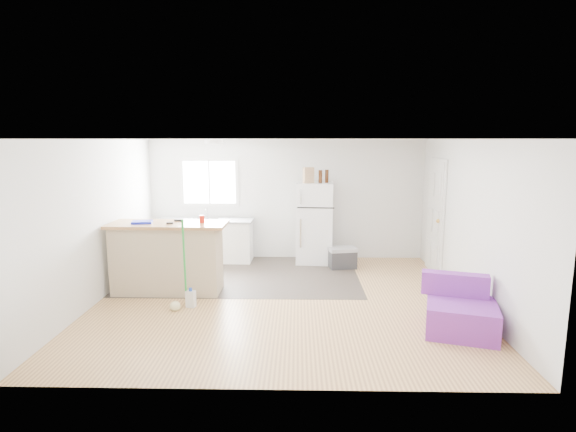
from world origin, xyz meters
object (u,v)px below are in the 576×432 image
Objects in this scene: blue_tray at (142,222)px; cardboard_box at (308,175)px; cooler at (342,257)px; bottle_left at (320,177)px; cleaner_jug at (191,299)px; bottle_right at (327,176)px; kitchen_cabinets at (206,240)px; refrigerator at (315,223)px; mop at (178,294)px; red_cup at (202,219)px; peninsula at (168,257)px; purple_seat at (460,312)px.

blue_tray is 3.24m from cardboard_box.
cooler is 2.29× the size of bottle_left.
bottle_right is (2.10, 2.51, 1.58)m from cleaner_jug.
kitchen_cabinets is 1.20× the size of refrigerator.
mop is at bearing -85.39° from kitchen_cabinets.
red_cup is 0.48× the size of bottle_right.
peninsula reaches higher than cleaner_jug.
refrigerator is at bearing 24.13° from cardboard_box.
bottle_left is (2.84, 1.78, 0.57)m from blue_tray.
purple_seat is 3.84m from bottle_left.
kitchen_cabinets is 5.10m from purple_seat.
kitchen_cabinets is 2.73m from cooler.
kitchen_cabinets is at bearing 73.09° from blue_tray.
red_cup reaches higher than purple_seat.
peninsula is at bearing -177.78° from red_cup.
purple_seat is at bearing -22.04° from red_cup.
cooler is (2.90, 1.42, -0.36)m from peninsula.
cardboard_box reaches higher than mop.
cleaner_jug is at bearing -94.18° from red_cup.
bottle_right is at bearing 36.84° from mop.
peninsula is 0.83m from red_cup.
cleaner_jug is (-3.59, 0.75, -0.12)m from purple_seat.
blue_tray reaches higher than cleaner_jug.
bottle_right is at bearing 62.78° from cleaner_jug.
mop is 3.61m from bottle_left.
blue_tray is at bearing -105.08° from kitchen_cabinets.
mop is at bearing -173.15° from purple_seat.
mop reaches higher than cooler.
bottle_left is (1.92, 1.72, 0.53)m from red_cup.
cardboard_box is at bearing 40.83° from mop.
cooler reaches higher than cleaner_jug.
cooler is 1.91× the size of blue_tray.
cleaner_jug is at bearing -35.72° from blue_tray.
cardboard_box reaches higher than red_cup.
refrigerator is 0.92m from bottle_left.
refrigerator is at bearing 130.52° from cooler.
blue_tray is at bearing 121.88° from mop.
peninsula is at bearing -138.04° from refrigerator.
kitchen_cabinets is 2.42m from cardboard_box.
blue_tray is at bearing -145.35° from cardboard_box.
peninsula is 3.02m from refrigerator.
cooler is 1.59m from bottle_right.
cooler is at bearing 24.12° from blue_tray.
red_cup is (-2.34, -1.40, 0.98)m from cooler.
kitchen_cabinets is at bearing 176.50° from bottle_left.
peninsula is 1.37× the size of mop.
cleaner_jug is 1.26m from red_cup.
kitchen_cabinets is 2.60m from bottle_left.
red_cup is (0.56, 0.02, 0.61)m from peninsula.
cleaner_jug is 0.96× the size of cardboard_box.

